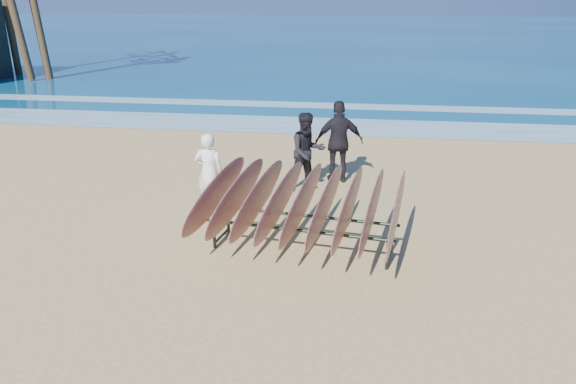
{
  "coord_description": "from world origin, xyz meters",
  "views": [
    {
      "loc": [
        1.29,
        -8.13,
        4.18
      ],
      "look_at": [
        0.0,
        0.8,
        0.95
      ],
      "focal_mm": 35.0,
      "sensor_mm": 36.0,
      "label": 1
    }
  ],
  "objects_px": {
    "surfboard_rack": "(303,202)",
    "person_dark_a": "(307,152)",
    "person_white": "(209,172)",
    "person_dark_b": "(339,142)"
  },
  "relations": [
    {
      "from": "surfboard_rack",
      "to": "person_dark_b",
      "type": "relative_size",
      "value": 1.87
    },
    {
      "from": "person_white",
      "to": "person_dark_a",
      "type": "height_order",
      "value": "person_dark_a"
    },
    {
      "from": "surfboard_rack",
      "to": "person_white",
      "type": "height_order",
      "value": "person_white"
    },
    {
      "from": "surfboard_rack",
      "to": "person_dark_b",
      "type": "distance_m",
      "value": 3.8
    },
    {
      "from": "person_white",
      "to": "surfboard_rack",
      "type": "bearing_deg",
      "value": 136.53
    },
    {
      "from": "surfboard_rack",
      "to": "person_white",
      "type": "bearing_deg",
      "value": 149.97
    },
    {
      "from": "surfboard_rack",
      "to": "person_dark_a",
      "type": "xyz_separation_m",
      "value": [
        -0.27,
        3.13,
        -0.0
      ]
    },
    {
      "from": "surfboard_rack",
      "to": "person_dark_b",
      "type": "bearing_deg",
      "value": 91.89
    },
    {
      "from": "surfboard_rack",
      "to": "person_white",
      "type": "distance_m",
      "value": 2.61
    },
    {
      "from": "surfboard_rack",
      "to": "person_dark_a",
      "type": "distance_m",
      "value": 3.14
    }
  ]
}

